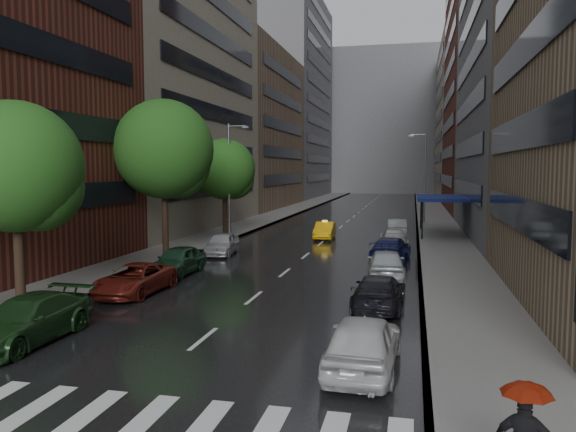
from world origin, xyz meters
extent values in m
plane|color=gray|center=(0.00, 0.00, 0.00)|extent=(220.00, 220.00, 0.00)
cube|color=black|center=(0.00, 50.00, 0.01)|extent=(14.00, 140.00, 0.01)
cube|color=gray|center=(-9.00, 50.00, 0.07)|extent=(4.00, 140.00, 0.15)
cube|color=gray|center=(9.00, 50.00, 0.07)|extent=(4.00, 140.00, 0.15)
cube|color=silver|center=(-1.90, -2.00, 0.01)|extent=(0.55, 2.80, 0.01)
cube|color=silver|center=(-0.50, -2.00, 0.01)|extent=(0.55, 2.80, 0.01)
cube|color=silver|center=(0.90, -2.00, 0.01)|extent=(0.55, 2.80, 0.01)
cube|color=silver|center=(2.30, -2.00, 0.01)|extent=(0.55, 2.80, 0.01)
cube|color=gray|center=(-15.00, 36.00, 17.00)|extent=(8.00, 28.00, 34.00)
cube|color=#937A5B|center=(-15.00, 64.00, 11.00)|extent=(8.00, 28.00, 22.00)
cube|color=slate|center=(-15.00, 94.00, 19.00)|extent=(8.00, 32.00, 38.00)
cube|color=slate|center=(15.00, 36.00, 12.00)|extent=(8.00, 28.00, 24.00)
cube|color=maroon|center=(15.00, 64.00, 18.00)|extent=(8.00, 28.00, 36.00)
cube|color=gray|center=(15.00, 94.00, 14.00)|extent=(8.00, 32.00, 28.00)
cube|color=slate|center=(0.00, 118.00, 16.00)|extent=(40.00, 14.00, 32.00)
cylinder|color=#382619|center=(-8.60, 6.19, 2.27)|extent=(0.40, 0.40, 4.54)
sphere|color=#1E5116|center=(-8.60, 6.19, 5.67)|extent=(5.19, 5.19, 5.19)
cylinder|color=#382619|center=(-8.60, 19.70, 2.72)|extent=(0.40, 0.40, 5.44)
sphere|color=#1E5116|center=(-8.60, 19.70, 6.80)|extent=(6.22, 6.22, 6.22)
cylinder|color=#382619|center=(-8.60, 31.23, 2.21)|extent=(0.40, 0.40, 4.43)
sphere|color=#1E5116|center=(-8.60, 31.23, 5.54)|extent=(5.06, 5.06, 5.06)
imported|color=#F3AE0C|center=(-0.13, 30.83, 0.67)|extent=(1.58, 4.14, 1.35)
imported|color=#1C3C1B|center=(-5.40, 2.39, 0.74)|extent=(2.16, 5.15, 1.48)
imported|color=maroon|center=(-5.40, 9.58, 0.67)|extent=(2.33, 4.85, 1.33)
imported|color=#1B3D28|center=(-5.40, 14.29, 0.76)|extent=(1.88, 4.47, 1.51)
imported|color=#ADACB2|center=(-5.40, 21.28, 0.73)|extent=(2.11, 4.41, 1.45)
imported|color=silver|center=(5.40, 2.24, 0.80)|extent=(2.07, 4.78, 1.60)
imported|color=black|center=(5.40, 9.24, 0.69)|extent=(2.04, 4.79, 1.38)
imported|color=#ADB3B7|center=(5.40, 15.48, 0.78)|extent=(2.17, 4.72, 1.57)
imported|color=#0D1241|center=(5.40, 20.96, 0.74)|extent=(2.51, 5.28, 1.49)
imported|color=#BABABA|center=(5.40, 27.07, 0.67)|extent=(2.16, 4.72, 1.34)
imported|color=gray|center=(5.40, 34.32, 0.70)|extent=(1.72, 4.35, 1.41)
imported|color=#A3260C|center=(8.54, -3.51, 1.80)|extent=(0.82, 0.82, 0.72)
cylinder|color=gray|center=(-7.80, 30.00, 4.65)|extent=(0.18, 0.18, 9.00)
cube|color=gray|center=(-6.40, 30.00, 8.85)|extent=(0.50, 0.22, 0.16)
cylinder|color=gray|center=(7.80, 45.00, 4.65)|extent=(0.18, 0.18, 9.00)
cube|color=gray|center=(6.40, 45.00, 8.85)|extent=(0.50, 0.22, 0.16)
cube|color=navy|center=(9.00, 35.00, 3.15)|extent=(4.00, 8.00, 0.25)
cylinder|color=black|center=(7.40, 31.20, 1.65)|extent=(0.12, 0.12, 3.00)
cylinder|color=black|center=(7.40, 38.80, 1.65)|extent=(0.12, 0.12, 3.00)
camera|label=1|loc=(6.67, -13.04, 5.62)|focal=35.00mm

